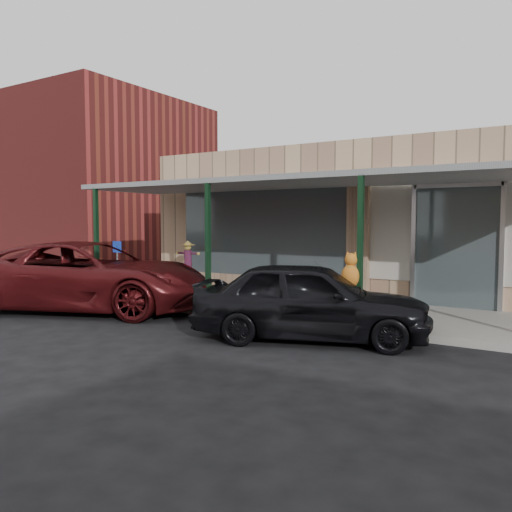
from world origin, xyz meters
The scene contains 10 objects.
ground centered at (0.00, 0.00, 0.00)m, with size 120.00×120.00×0.00m, color black.
sidewalk centered at (0.00, 3.60, 0.07)m, with size 40.00×3.20×0.15m, color gray.
storefront centered at (0.00, 8.16, 2.09)m, with size 12.00×6.25×4.20m.
awning centered at (0.00, 3.56, 3.01)m, with size 12.00×3.00×3.04m.
block_buildings_near centered at (2.01, 9.20, 3.77)m, with size 61.00×8.00×8.00m.
barrel_scarecrow centered at (-4.20, 4.37, 0.63)m, with size 0.82×0.72×1.42m.
barrel_pumpkin centered at (-4.23, 3.98, 0.40)m, with size 0.74×0.74×0.70m.
handicap_sign centered at (-5.00, 2.40, 1.09)m, with size 0.30×0.04×1.46m.
parked_sedan centered at (1.24, 1.16, 0.72)m, with size 4.52×2.97×1.56m.
car_maroon centered at (-4.58, 1.09, 0.82)m, with size 2.74×5.94×1.65m, color #4B0F11.
Camera 1 is at (5.05, -6.93, 2.13)m, focal length 35.00 mm.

